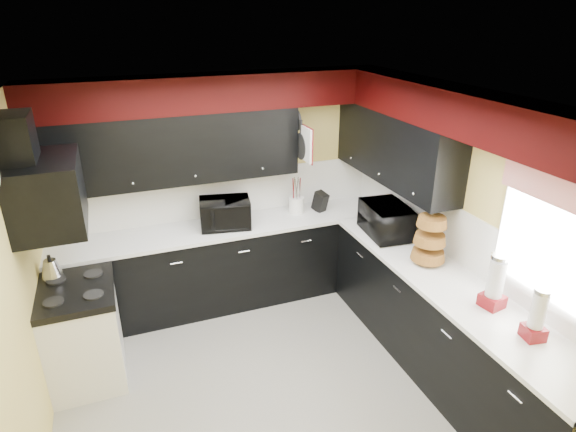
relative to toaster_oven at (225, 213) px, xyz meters
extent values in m
plane|color=gray|center=(0.01, -1.48, -1.09)|extent=(3.60, 3.60, 0.00)
cube|color=#E0C666|center=(0.01, 0.32, 0.16)|extent=(3.60, 0.06, 2.50)
cube|color=#E0C666|center=(1.81, -1.48, 0.16)|extent=(0.06, 3.60, 2.50)
cube|color=#E0C666|center=(-1.79, -1.48, 0.16)|extent=(0.06, 3.60, 2.50)
cube|color=white|center=(0.01, -1.48, 1.41)|extent=(3.60, 3.60, 0.06)
cube|color=black|center=(0.01, 0.02, -0.64)|extent=(3.60, 0.60, 0.90)
cube|color=black|center=(1.51, -1.78, -0.64)|extent=(0.60, 3.00, 0.90)
cube|color=white|center=(0.01, 0.02, -0.17)|extent=(3.62, 0.64, 0.04)
cube|color=white|center=(1.51, -1.78, -0.17)|extent=(0.64, 3.02, 0.04)
cube|color=white|center=(0.01, 0.31, 0.10)|extent=(3.60, 0.02, 0.50)
cube|color=white|center=(1.80, -1.48, 0.10)|extent=(0.02, 3.60, 0.50)
cube|color=black|center=(-0.49, 0.15, 0.71)|extent=(2.60, 0.35, 0.70)
cube|color=black|center=(1.64, -0.58, 0.71)|extent=(0.35, 1.80, 0.70)
cube|color=black|center=(0.01, 0.14, 1.23)|extent=(3.60, 0.36, 0.35)
cube|color=black|center=(1.63, -1.66, 1.23)|extent=(0.36, 3.24, 0.35)
cube|color=white|center=(-1.49, -0.73, -0.66)|extent=(0.60, 0.75, 0.86)
cube|color=black|center=(-1.49, -0.73, -0.20)|extent=(0.62, 0.77, 0.06)
cube|color=black|center=(-1.54, -0.73, 0.69)|extent=(0.50, 0.78, 0.55)
cube|color=black|center=(-1.67, -0.73, 1.11)|extent=(0.24, 0.40, 0.40)
cube|color=red|center=(1.74, -2.38, 0.86)|extent=(0.04, 0.88, 0.20)
cube|color=white|center=(0.84, -0.18, 0.71)|extent=(0.03, 0.26, 0.35)
imported|color=black|center=(0.00, 0.00, 0.00)|extent=(0.59, 0.52, 0.30)
imported|color=black|center=(1.49, -0.77, 0.01)|extent=(0.44, 0.61, 0.32)
cylinder|color=white|center=(0.84, 0.08, -0.06)|extent=(0.21, 0.21, 0.18)
cube|color=black|center=(1.11, 0.03, -0.04)|extent=(0.15, 0.17, 0.23)
camera|label=1|loc=(-1.03, -4.60, 2.00)|focal=30.00mm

